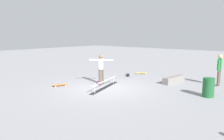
% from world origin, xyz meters
% --- Properties ---
extents(ground_plane, '(60.00, 60.00, 0.00)m').
position_xyz_m(ground_plane, '(0.00, 0.00, 0.00)').
color(ground_plane, gray).
extents(grind_rail, '(2.98, 1.11, 0.39)m').
position_xyz_m(grind_rail, '(-0.01, -0.03, 0.17)').
color(grind_rail, black).
rests_on(grind_rail, ground_plane).
extents(skate_ledge, '(1.78, 0.60, 0.37)m').
position_xyz_m(skate_ledge, '(-3.50, 2.23, 0.19)').
color(skate_ledge, gray).
rests_on(skate_ledge, ground_plane).
extents(skater_main, '(0.85, 1.12, 1.66)m').
position_xyz_m(skater_main, '(-0.59, -0.81, 0.96)').
color(skater_main, brown).
rests_on(skater_main, ground_plane).
extents(skateboard_main, '(0.68, 0.73, 0.09)m').
position_xyz_m(skateboard_main, '(-0.53, -0.90, 0.07)').
color(skateboard_main, '#E05993').
rests_on(skateboard_main, ground_plane).
extents(bystander_green_shirt, '(0.39, 0.24, 1.72)m').
position_xyz_m(bystander_green_shirt, '(-4.35, 4.42, 0.97)').
color(bystander_green_shirt, brown).
rests_on(bystander_green_shirt, ground_plane).
extents(loose_skateboard_yellow, '(0.64, 0.76, 0.09)m').
position_xyz_m(loose_skateboard_yellow, '(-4.69, -0.73, 0.07)').
color(loose_skateboard_yellow, yellow).
rests_on(loose_skateboard_yellow, ground_plane).
extents(loose_skateboard_orange, '(0.82, 0.49, 0.09)m').
position_xyz_m(loose_skateboard_orange, '(1.28, -2.11, 0.07)').
color(loose_skateboard_orange, orange).
rests_on(loose_skateboard_orange, ground_plane).
extents(loose_skateboard_black, '(0.75, 0.65, 0.09)m').
position_xyz_m(loose_skateboard_black, '(-3.54, -1.07, 0.07)').
color(loose_skateboard_black, black).
rests_on(loose_skateboard_black, ground_plane).
extents(trash_bin, '(0.51, 0.51, 0.86)m').
position_xyz_m(trash_bin, '(-1.74, 4.68, 0.43)').
color(trash_bin, '#1E592D').
rests_on(trash_bin, ground_plane).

